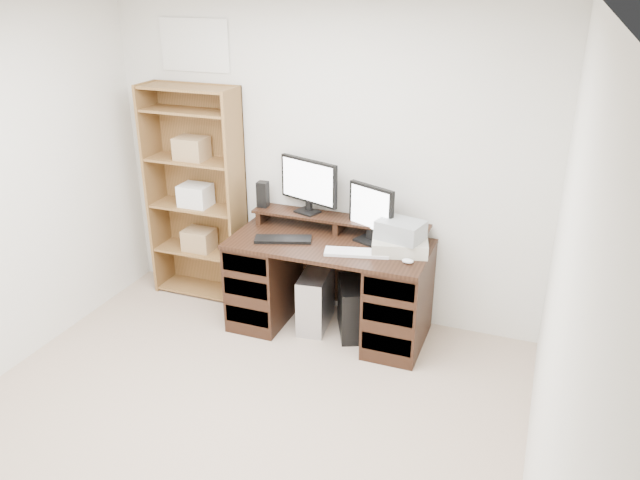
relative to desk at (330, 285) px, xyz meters
The scene contains 14 objects.
room 1.86m from the desk, 96.67° to the right, with size 3.54×4.04×2.54m.
desk is the anchor object (origin of this frame).
riser_shelf 0.50m from the desk, 90.00° to the left, with size 1.40×0.22×0.12m.
monitor_wide 0.80m from the desk, 138.35° to the left, with size 0.52×0.22×0.43m.
monitor_small 0.67m from the desk, 23.84° to the left, with size 0.38×0.22×0.43m.
speaker 0.90m from the desk, 161.40° to the left, with size 0.08×0.08×0.21m, color black.
keyboard_black 0.51m from the desk, 162.35° to the right, with size 0.42×0.14×0.02m, color black.
keyboard_white 0.47m from the desk, 28.71° to the right, with size 0.46×0.14×0.02m, color silver.
mouse 0.75m from the desk, 14.25° to the right, with size 0.08×0.06×0.03m, color white.
printer 0.67m from the desk, ahead, with size 0.39×0.30×0.10m, color beige.
basket 0.75m from the desk, ahead, with size 0.32×0.23×0.14m, color gray.
tower_silver 0.20m from the desk, behind, with size 0.20×0.46×0.46m, color #B3B5BA.
tower_black 0.25m from the desk, ahead, with size 0.34×0.46×0.42m.
bookshelf 1.38m from the desk, behind, with size 0.80×0.30×1.80m.
Camera 1 is at (1.63, -2.38, 2.61)m, focal length 35.00 mm.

